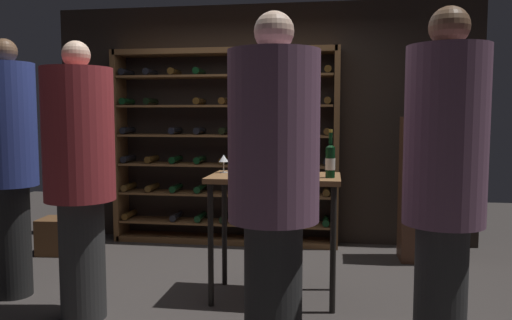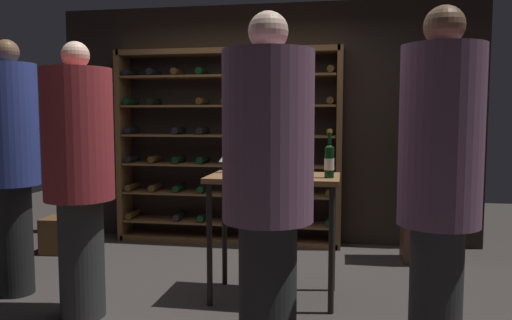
{
  "view_description": "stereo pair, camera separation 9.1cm",
  "coord_description": "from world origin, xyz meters",
  "views": [
    {
      "loc": [
        0.81,
        -3.92,
        1.44
      ],
      "look_at": [
        0.19,
        0.18,
        1.07
      ],
      "focal_mm": 35.16,
      "sensor_mm": 36.0,
      "label": 1
    },
    {
      "loc": [
        0.9,
        -3.9,
        1.44
      ],
      "look_at": [
        0.19,
        0.18,
        1.07
      ],
      "focal_mm": 35.16,
      "sensor_mm": 36.0,
      "label": 2
    }
  ],
  "objects": [
    {
      "name": "wine_bottle_black_capsule",
      "position": [
        0.8,
        -0.16,
        1.11
      ],
      "size": [
        0.07,
        0.07,
        0.36
      ],
      "color": "black",
      "rests_on": "tasting_table"
    },
    {
      "name": "back_wall",
      "position": [
        0.0,
        1.78,
        1.34
      ],
      "size": [
        4.8,
        0.1,
        2.69
      ],
      "primitive_type": "cube",
      "color": "black",
      "rests_on": "ground"
    },
    {
      "name": "wine_rack",
      "position": [
        -0.39,
        1.57,
        1.08
      ],
      "size": [
        2.54,
        0.32,
        2.17
      ],
      "color": "brown",
      "rests_on": "ground"
    },
    {
      "name": "person_guest_plum_blouse",
      "position": [
        -0.93,
        -0.67,
        1.08
      ],
      "size": [
        0.48,
        0.48,
        1.95
      ],
      "rotation": [
        0.0,
        0.0,
        0.19
      ],
      "color": "#303030",
      "rests_on": "ground"
    },
    {
      "name": "wine_crate",
      "position": [
        -1.96,
        0.87,
        0.19
      ],
      "size": [
        0.51,
        0.38,
        0.37
      ],
      "primitive_type": "cube",
      "rotation": [
        0.0,
        0.0,
        0.08
      ],
      "color": "brown",
      "rests_on": "ground"
    },
    {
      "name": "person_bystander_dark_jacket",
      "position": [
        1.4,
        -1.18,
        1.11
      ],
      "size": [
        0.42,
        0.43,
        2.0
      ],
      "rotation": [
        0.0,
        0.0,
        -2.89
      ],
      "color": "#303030",
      "rests_on": "ground"
    },
    {
      "name": "wine_bottle_amber_reserve",
      "position": [
        0.19,
        0.07,
        1.11
      ],
      "size": [
        0.08,
        0.08,
        0.37
      ],
      "color": "black",
      "rests_on": "tasting_table"
    },
    {
      "name": "ground_plane",
      "position": [
        0.0,
        0.0,
        0.0
      ],
      "size": [
        9.56,
        9.56,
        0.0
      ],
      "primitive_type": "plane",
      "color": "#383330"
    },
    {
      "name": "tasting_table",
      "position": [
        0.37,
        -0.07,
        0.84
      ],
      "size": [
        1.01,
        0.59,
        0.98
      ],
      "color": "brown",
      "rests_on": "ground"
    },
    {
      "name": "display_cabinet",
      "position": [
        1.71,
        1.18,
        0.71
      ],
      "size": [
        0.44,
        0.36,
        1.43
      ],
      "primitive_type": "cube",
      "color": "#4C2D1E",
      "rests_on": "ground"
    },
    {
      "name": "wine_glass_stemmed_center",
      "position": [
        0.44,
        0.04,
        1.07
      ],
      "size": [
        0.09,
        0.09,
        0.14
      ],
      "color": "silver",
      "rests_on": "tasting_table"
    },
    {
      "name": "person_guest_blue_shirt",
      "position": [
        -1.7,
        -0.34,
        1.13
      ],
      "size": [
        0.43,
        0.43,
        2.03
      ],
      "rotation": [
        0.0,
        0.0,
        -0.25
      ],
      "color": "black",
      "rests_on": "ground"
    },
    {
      "name": "wine_glass_stemmed_left",
      "position": [
        -0.06,
        0.04,
        1.09
      ],
      "size": [
        0.08,
        0.08,
        0.15
      ],
      "color": "silver",
      "rests_on": "tasting_table"
    },
    {
      "name": "person_host_in_suit",
      "position": [
        0.49,
        -1.2,
        1.1
      ],
      "size": [
        0.5,
        0.5,
        2.0
      ],
      "rotation": [
        0.0,
        0.0,
        2.56
      ],
      "color": "#2A2A2A",
      "rests_on": "ground"
    }
  ]
}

